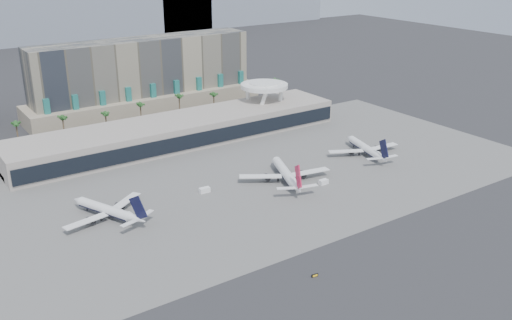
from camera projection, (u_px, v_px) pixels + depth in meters
ground at (325, 227)px, 200.96m from camera, size 900.00×900.00×0.00m
apron_pad at (241, 177)px, 243.37m from camera, size 260.00×130.00×0.06m
mountain_ridge at (38, 10)px, 567.34m from camera, size 680.00×60.00×70.00m
hotel at (145, 82)px, 334.69m from camera, size 140.00×30.00×42.00m
terminal at (181, 130)px, 283.33m from camera, size 170.00×32.50×14.50m
saucer_structure at (264, 89)px, 312.71m from camera, size 26.00×26.00×21.89m
palm_row at (162, 104)px, 312.70m from camera, size 157.80×2.80×13.10m
airliner_left at (108, 210)px, 206.09m from camera, size 33.76×34.78×12.80m
airliner_centre at (286, 173)px, 237.76m from camera, size 37.43×38.64×14.01m
airliner_right at (366, 148)px, 267.53m from camera, size 35.25×36.57×12.89m
service_vehicle_a at (205, 190)px, 227.87m from camera, size 4.41×2.35×2.10m
service_vehicle_b at (323, 182)px, 235.65m from camera, size 3.96×2.33×2.01m
taxiway_sign at (315, 275)px, 170.70m from camera, size 2.21×0.64×1.00m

